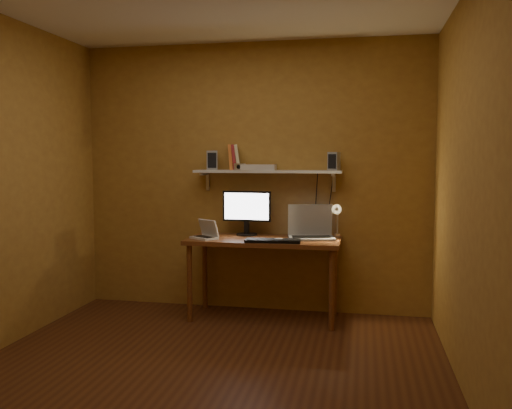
% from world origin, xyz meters
% --- Properties ---
extents(room, '(3.44, 3.24, 2.64)m').
position_xyz_m(room, '(0.00, 0.00, 1.30)').
color(room, '#512A15').
rests_on(room, ground).
extents(desk, '(1.40, 0.60, 0.75)m').
position_xyz_m(desk, '(0.16, 1.28, 0.66)').
color(desk, brown).
rests_on(desk, ground).
extents(wall_shelf, '(1.40, 0.25, 0.21)m').
position_xyz_m(wall_shelf, '(0.16, 1.47, 1.36)').
color(wall_shelf, silver).
rests_on(wall_shelf, room).
extents(monitor, '(0.47, 0.21, 0.42)m').
position_xyz_m(monitor, '(-0.04, 1.46, 0.99)').
color(monitor, black).
rests_on(monitor, desk).
extents(laptop, '(0.46, 0.37, 0.31)m').
position_xyz_m(laptop, '(0.59, 1.39, 0.83)').
color(laptop, gray).
rests_on(laptop, desk).
extents(netbook, '(0.29, 0.27, 0.18)m').
position_xyz_m(netbook, '(-0.36, 1.17, 0.80)').
color(netbook, silver).
rests_on(netbook, desk).
extents(keyboard, '(0.50, 0.20, 0.03)m').
position_xyz_m(keyboard, '(0.28, 1.08, 0.76)').
color(keyboard, black).
rests_on(keyboard, desk).
extents(mouse, '(0.10, 0.07, 0.03)m').
position_xyz_m(mouse, '(0.33, 1.12, 0.77)').
color(mouse, silver).
rests_on(mouse, desk).
extents(desk_lamp, '(0.09, 0.23, 0.38)m').
position_xyz_m(desk_lamp, '(0.82, 1.41, 0.96)').
color(desk_lamp, silver).
rests_on(desk_lamp, desk).
extents(speaker_left, '(0.13, 0.13, 0.19)m').
position_xyz_m(speaker_left, '(-0.38, 1.48, 1.47)').
color(speaker_left, gray).
rests_on(speaker_left, wall_shelf).
extents(speaker_right, '(0.12, 0.12, 0.17)m').
position_xyz_m(speaker_right, '(0.79, 1.47, 1.46)').
color(speaker_right, gray).
rests_on(speaker_right, wall_shelf).
extents(books, '(0.16, 0.18, 0.24)m').
position_xyz_m(books, '(-0.17, 1.49, 1.50)').
color(books, orange).
rests_on(books, wall_shelf).
extents(shelf_camera, '(0.11, 0.06, 0.06)m').
position_xyz_m(shelf_camera, '(-0.09, 1.41, 1.41)').
color(shelf_camera, silver).
rests_on(shelf_camera, wall_shelf).
extents(router, '(0.34, 0.24, 0.05)m').
position_xyz_m(router, '(0.08, 1.46, 1.40)').
color(router, silver).
rests_on(router, wall_shelf).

